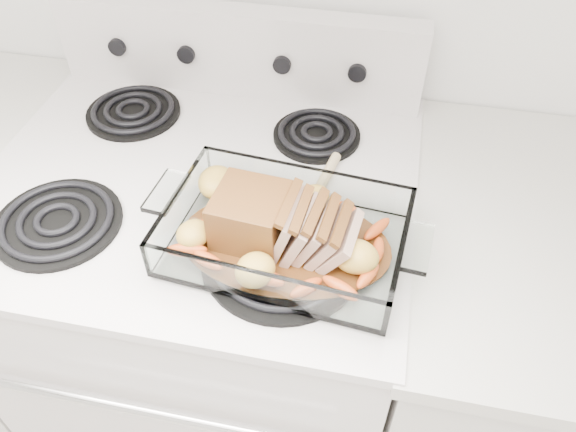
% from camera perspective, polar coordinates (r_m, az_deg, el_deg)
% --- Properties ---
extents(electric_range, '(0.78, 0.70, 1.12)m').
position_cam_1_polar(electric_range, '(1.37, -6.91, -10.39)').
color(electric_range, silver).
rests_on(electric_range, ground).
extents(counter_right, '(0.58, 0.68, 0.93)m').
position_cam_1_polar(counter_right, '(1.39, 21.31, -14.74)').
color(counter_right, silver).
rests_on(counter_right, ground).
extents(baking_dish, '(0.36, 0.24, 0.07)m').
position_cam_1_polar(baking_dish, '(0.87, -0.26, -2.26)').
color(baking_dish, white).
rests_on(baking_dish, electric_range).
extents(pork_roast, '(0.22, 0.11, 0.09)m').
position_cam_1_polar(pork_roast, '(0.85, -1.68, -0.67)').
color(pork_roast, brown).
rests_on(pork_roast, baking_dish).
extents(roast_vegetables, '(0.37, 0.20, 0.05)m').
position_cam_1_polar(roast_vegetables, '(0.89, -0.03, -0.06)').
color(roast_vegetables, '#CB4715').
rests_on(roast_vegetables, baking_dish).
extents(wooden_spoon, '(0.07, 0.28, 0.02)m').
position_cam_1_polar(wooden_spoon, '(0.92, 1.79, -0.89)').
color(wooden_spoon, beige).
rests_on(wooden_spoon, electric_range).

